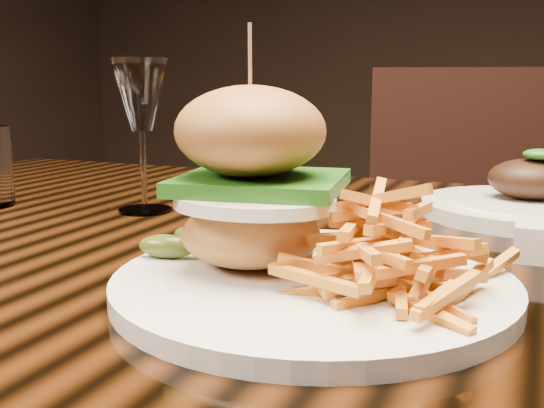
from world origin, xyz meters
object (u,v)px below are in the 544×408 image
at_px(wine_glass, 141,100).
at_px(far_dish, 528,203).
at_px(chair_far, 466,245).
at_px(dining_table, 313,306).
at_px(burger_plate, 306,225).

xyz_separation_m(wine_glass, far_dish, (0.46, 0.16, -0.13)).
distance_m(wine_glass, chair_far, 0.96).
bearing_deg(far_dish, dining_table, -134.26).
relative_size(dining_table, chair_far, 1.68).
height_order(dining_table, chair_far, chair_far).
bearing_deg(chair_far, wine_glass, -125.48).
relative_size(burger_plate, wine_glass, 1.64).
height_order(far_dish, chair_far, chair_far).
xyz_separation_m(burger_plate, wine_glass, (-0.30, 0.22, 0.09)).
bearing_deg(chair_far, dining_table, -109.18).
distance_m(dining_table, far_dish, 0.31).
xyz_separation_m(burger_plate, chair_far, (0.02, 1.06, -0.27)).
bearing_deg(dining_table, far_dish, 45.74).
height_order(dining_table, wine_glass, wine_glass).
bearing_deg(wine_glass, far_dish, 19.70).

